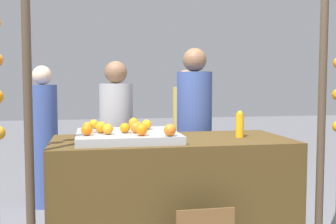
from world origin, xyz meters
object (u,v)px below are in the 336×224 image
Objects in this scene: orange_0 at (138,127)px; orange_1 at (125,128)px; vendor_right at (194,142)px; vendor_left at (117,150)px; stall_counter at (172,197)px; juice_bottle at (240,125)px.

orange_0 and orange_1 have the same top height.
vendor_right is at bearing 45.78° from orange_1.
vendor_left is at bearing 100.04° from orange_0.
vendor_right reaches higher than orange_0.
vendor_right is (0.63, 0.68, -0.23)m from orange_0.
orange_1 reaches higher than stall_counter.
vendor_left is (-0.94, 0.76, -0.30)m from juice_bottle.
vendor_right is (0.74, 0.76, -0.23)m from orange_1.
orange_0 is 0.95m from vendor_right.
vendor_right reaches higher than stall_counter.
juice_bottle is 1.24m from vendor_left.
stall_counter is 0.67m from orange_1.
juice_bottle reaches higher than orange_1.
vendor_left is at bearing 178.15° from vendor_right.
orange_0 is at bearing 176.21° from juice_bottle.
orange_1 is 1.09m from vendor_right.
vendor_left is 0.92× the size of vendor_right.
vendor_right is at bearing 104.40° from juice_bottle.
juice_bottle is 0.14× the size of vendor_left.
vendor_left reaches higher than stall_counter.
vendor_left is at bearing 117.48° from stall_counter.
orange_1 is (-0.11, -0.08, 0.00)m from orange_0.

